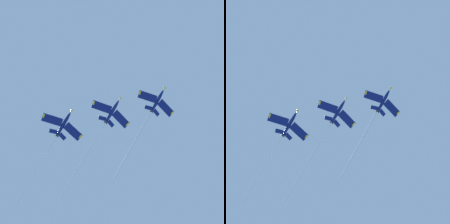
{
  "view_description": "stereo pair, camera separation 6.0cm",
  "coord_description": "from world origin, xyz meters",
  "views": [
    {
      "loc": [
        -38.33,
        -5.92,
        1.8
      ],
      "look_at": [
        4.82,
        38.45,
        139.36
      ],
      "focal_mm": 53.0,
      "sensor_mm": 36.0,
      "label": 1
    },
    {
      "loc": [
        -38.37,
        -5.87,
        1.8
      ],
      "look_at": [
        4.82,
        38.45,
        139.36
      ],
      "focal_mm": 53.0,
      "sensor_mm": 36.0,
      "label": 2
    }
  ],
  "objects": [
    {
      "name": "jet_lead",
      "position": [
        20.02,
        31.12,
        140.77
      ],
      "size": [
        19.77,
        43.45,
        22.52
      ],
      "color": "navy"
    },
    {
      "name": "jet_second",
      "position": [
        6.19,
        47.08,
        134.79
      ],
      "size": [
        19.86,
        49.13,
        25.85
      ],
      "color": "navy"
    },
    {
      "name": "jet_third",
      "position": [
        -7.34,
        61.26,
        130.3
      ],
      "size": [
        19.78,
        42.96,
        22.19
      ],
      "color": "navy"
    }
  ]
}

